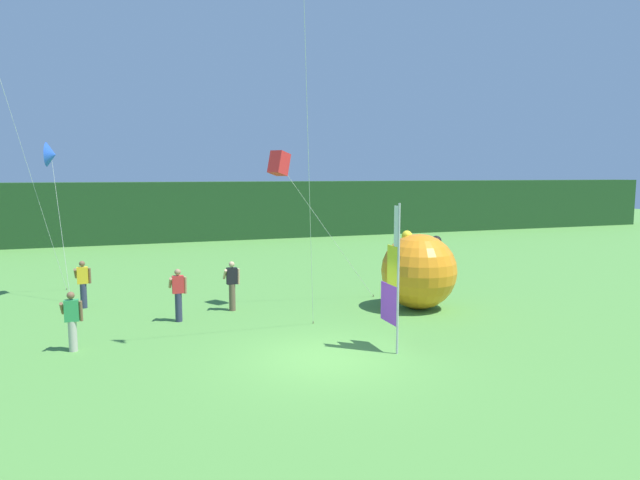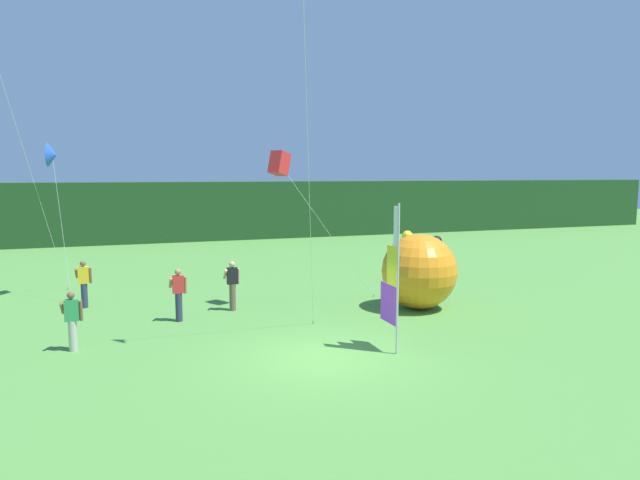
# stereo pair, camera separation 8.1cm
# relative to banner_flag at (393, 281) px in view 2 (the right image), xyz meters

# --- Properties ---
(ground_plane) EXTENTS (120.00, 120.00, 0.00)m
(ground_plane) POSITION_rel_banner_flag_xyz_m (-1.95, 0.02, -1.91)
(ground_plane) COLOR #518E3D
(distant_treeline) EXTENTS (80.00, 2.40, 4.14)m
(distant_treeline) POSITION_rel_banner_flag_xyz_m (-1.95, 27.20, 0.16)
(distant_treeline) COLOR #1E421E
(distant_treeline) RESTS_ON ground
(banner_flag) EXTENTS (0.06, 1.03, 3.99)m
(banner_flag) POSITION_rel_banner_flag_xyz_m (0.00, 0.00, 0.00)
(banner_flag) COLOR #B7B7BC
(banner_flag) RESTS_ON ground
(person_near_banner) EXTENTS (0.55, 0.48, 1.73)m
(person_near_banner) POSITION_rel_banner_flag_xyz_m (-3.24, 5.81, -0.98)
(person_near_banner) COLOR brown
(person_near_banner) RESTS_ON ground
(person_mid_field) EXTENTS (0.55, 0.48, 1.69)m
(person_mid_field) POSITION_rel_banner_flag_xyz_m (-8.14, 7.93, -1.01)
(person_mid_field) COLOR #2D334C
(person_mid_field) RESTS_ON ground
(person_far_left) EXTENTS (0.55, 0.48, 1.63)m
(person_far_left) POSITION_rel_banner_flag_xyz_m (-8.09, 2.79, -1.04)
(person_far_left) COLOR #B7B2A3
(person_far_left) RESTS_ON ground
(person_far_right) EXTENTS (0.55, 0.48, 1.72)m
(person_far_right) POSITION_rel_banner_flag_xyz_m (-5.13, 4.96, -0.99)
(person_far_right) COLOR #2D334C
(person_far_right) RESTS_ON ground
(inflatable_balloon) EXTENTS (2.65, 2.65, 2.73)m
(inflatable_balloon) POSITION_rel_banner_flag_xyz_m (3.02, 3.95, -0.58)
(inflatable_balloon) COLOR orange
(inflatable_balloon) RESTS_ON ground
(kite_red_box_0) EXTENTS (4.32, 0.98, 5.53)m
(kite_red_box_0) POSITION_rel_banner_flag_xyz_m (-1.56, 5.63, 3.16)
(kite_red_box_0) COLOR brown
(kite_red_box_0) RESTS_ON ground
(kite_blue_delta_3) EXTENTS (0.73, 1.55, 5.89)m
(kite_blue_delta_3) POSITION_rel_banner_flag_xyz_m (-9.14, 10.00, 3.51)
(kite_blue_delta_3) COLOR brown
(kite_blue_delta_3) RESTS_ON ground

